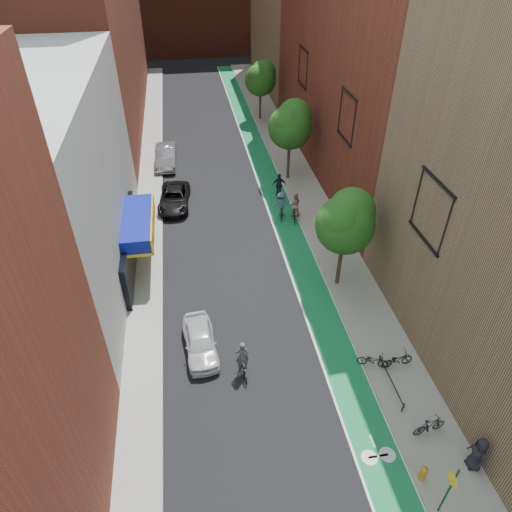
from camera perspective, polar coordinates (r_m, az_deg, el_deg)
name	(u,v)px	position (r m, az deg, el deg)	size (l,w,h in m)	color
ground	(281,449)	(21.28, 3.14, -22.92)	(160.00, 160.00, 0.00)	black
bike_lane	(265,170)	(41.21, 1.15, 10.72)	(2.00, 68.00, 0.01)	#126A33
sidewalk_left	(151,178)	(40.75, -13.02, 9.52)	(2.00, 68.00, 0.15)	gray
sidewalk_right	(293,167)	(41.66, 4.60, 11.03)	(3.00, 68.00, 0.15)	gray
building_left_white	(41,189)	(28.45, -25.29, 7.64)	(8.00, 20.00, 12.00)	silver
building_left_far_red	(86,5)	(53.39, -20.46, 27.33)	(8.00, 36.00, 22.00)	maroon
building_right_mid_red	(370,31)	(39.82, 14.03, 25.58)	(8.00, 28.00, 22.00)	maroon
building_right_far_tan	(296,8)	(62.72, 5.02, 28.54)	(8.00, 20.00, 18.00)	#8C6B4C
tree_near	(346,221)	(25.90, 11.22, 4.35)	(3.40, 3.36, 6.42)	#332619
tree_mid	(291,124)	(37.78, 4.36, 16.18)	(3.55, 3.53, 6.74)	#332619
tree_far	(261,77)	(50.92, 0.59, 21.42)	(3.30, 3.25, 6.21)	#332619
sign_pole	(449,489)	(19.69, 22.98, -25.23)	(0.13, 0.71, 3.00)	#194C26
parked_car_white	(200,341)	(24.12, -6.99, -10.54)	(1.59, 3.96, 1.35)	silver
parked_car_black	(174,198)	(36.02, -10.19, 7.12)	(2.24, 4.86, 1.35)	black
parked_car_silver	(166,156)	(42.59, -11.19, 12.15)	(1.73, 4.96, 1.63)	gray
cyclist_lead	(243,363)	(22.90, -1.69, -13.26)	(0.71, 1.63, 2.16)	black
cyclist_lane_near	(295,208)	(33.81, 4.86, 5.95)	(1.00, 1.84, 2.17)	black
cyclist_lane_mid	(279,190)	(36.25, 2.92, 8.23)	(1.16, 1.90, 2.23)	black
cyclist_lane_far	(282,206)	(33.86, 3.22, 6.22)	(1.29, 1.69, 2.16)	black
parked_bike_near	(397,360)	(24.32, 17.23, -12.26)	(0.58, 1.67, 0.88)	black
parked_bike_mid	(430,426)	(22.39, 20.89, -19.21)	(0.45, 1.58, 0.95)	black
parked_bike_far	(373,360)	(24.01, 14.40, -12.49)	(0.54, 1.56, 0.82)	black
pedestrian	(478,454)	(21.84, 25.97, -21.32)	(0.88, 0.57, 1.81)	black
fire_hydrant	(423,473)	(21.18, 20.17, -24.10)	(0.28, 0.28, 0.79)	orange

